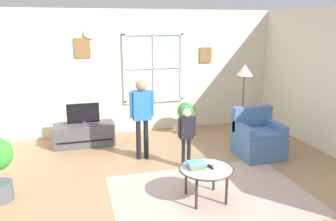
% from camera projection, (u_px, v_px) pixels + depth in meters
% --- Properties ---
extents(ground_plane, '(6.59, 6.56, 0.02)m').
position_uv_depth(ground_plane, '(186.00, 190.00, 4.96)').
color(ground_plane, '#9E7A56').
extents(back_wall, '(5.99, 0.17, 2.66)m').
position_uv_depth(back_wall, '(143.00, 72.00, 7.46)').
color(back_wall, beige).
rests_on(back_wall, ground_plane).
extents(area_rug, '(2.76, 1.94, 0.01)m').
position_uv_depth(area_rug, '(210.00, 194.00, 4.82)').
color(area_rug, tan).
rests_on(area_rug, ground_plane).
extents(tv_stand, '(1.17, 0.48, 0.44)m').
position_uv_depth(tv_stand, '(84.00, 135.00, 6.74)').
color(tv_stand, '#4C4C51').
rests_on(tv_stand, ground_plane).
extents(television, '(0.62, 0.08, 0.41)m').
position_uv_depth(television, '(83.00, 113.00, 6.63)').
color(television, '#4C4C4C').
rests_on(television, tv_stand).
extents(armchair, '(0.76, 0.74, 0.87)m').
position_uv_depth(armchair, '(258.00, 139.00, 6.18)').
color(armchair, '#476B9E').
rests_on(armchair, ground_plane).
extents(coffee_table, '(0.75, 0.75, 0.46)m').
position_uv_depth(coffee_table, '(206.00, 170.00, 4.59)').
color(coffee_table, '#99B2B7').
rests_on(coffee_table, ground_plane).
extents(book_stack, '(0.23, 0.19, 0.09)m').
position_uv_depth(book_stack, '(196.00, 165.00, 4.59)').
color(book_stack, olive).
rests_on(book_stack, coffee_table).
extents(cup, '(0.08, 0.08, 0.10)m').
position_uv_depth(cup, '(215.00, 166.00, 4.55)').
color(cup, white).
rests_on(cup, coffee_table).
extents(remote_near_books, '(0.07, 0.15, 0.02)m').
position_uv_depth(remote_near_books, '(211.00, 167.00, 4.60)').
color(remote_near_books, black).
rests_on(remote_near_books, coffee_table).
extents(person_black_shirt, '(0.31, 0.14, 1.02)m').
position_uv_depth(person_black_shirt, '(186.00, 131.00, 5.59)').
color(person_black_shirt, black).
rests_on(person_black_shirt, ground_plane).
extents(person_blue_shirt, '(0.43, 0.20, 1.43)m').
position_uv_depth(person_blue_shirt, '(142.00, 110.00, 5.90)').
color(person_blue_shirt, black).
rests_on(person_blue_shirt, ground_plane).
extents(potted_plant_by_window, '(0.38, 0.38, 0.71)m').
position_uv_depth(potted_plant_by_window, '(186.00, 114.00, 7.35)').
color(potted_plant_by_window, silver).
rests_on(potted_plant_by_window, ground_plane).
extents(floor_lamp, '(0.32, 0.32, 1.60)m').
position_uv_depth(floor_lamp, '(244.00, 78.00, 6.61)').
color(floor_lamp, black).
rests_on(floor_lamp, ground_plane).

